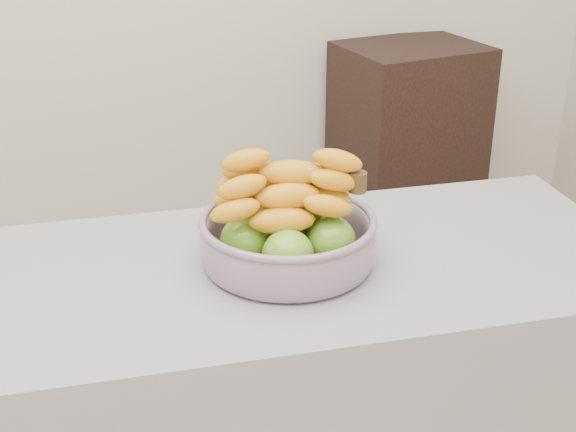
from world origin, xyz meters
name	(u,v)px	position (x,y,z in m)	size (l,w,h in m)	color
cabinet	(405,160)	(1.17, 1.78, 0.47)	(0.52, 0.42, 0.94)	black
fruit_bowl	(288,232)	(0.30, 0.25, 0.97)	(0.34, 0.34, 0.21)	#98A1B7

